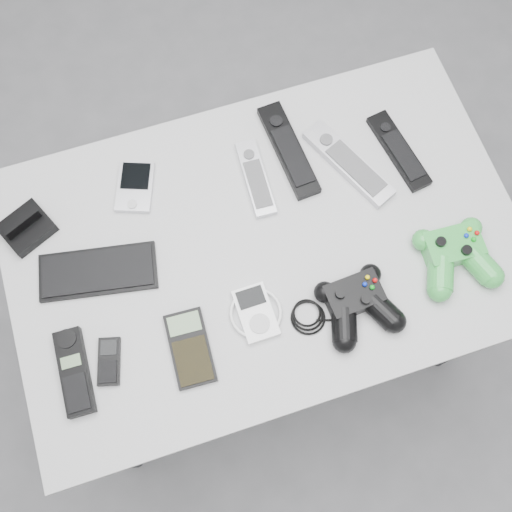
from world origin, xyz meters
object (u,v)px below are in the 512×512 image
object	(u,v)px
mobile_phone	(109,361)
calculator	(190,348)
remote_silver_a	(256,178)
controller_black	(357,302)
controller_green	(456,254)
remote_black_b	(399,150)
cordless_handset	(74,372)
pda_keyboard	(98,271)
remote_silver_b	(348,163)
remote_black_a	(288,149)
pda	(135,187)
desk	(264,253)
mp3_player	(256,313)

from	to	relation	value
mobile_phone	calculator	distance (m)	0.16
remote_silver_a	mobile_phone	world-z (taller)	remote_silver_a
controller_black	controller_green	distance (m)	0.23
remote_silver_a	remote_black_b	xyz separation A→B (m)	(0.32, -0.03, -0.00)
remote_black_b	cordless_handset	distance (m)	0.82
pda_keyboard	controller_green	bearing A→B (deg)	-5.11
remote_silver_b	mobile_phone	xyz separation A→B (m)	(-0.60, -0.26, -0.00)
remote_black_a	mobile_phone	distance (m)	0.59
mobile_phone	controller_black	world-z (taller)	controller_black
pda	cordless_handset	size ratio (longest dim) A/B	0.69
remote_black_a	calculator	size ratio (longest dim) A/B	1.56
desk	remote_silver_b	distance (m)	0.27
pda	controller_black	bearing A→B (deg)	-27.17
remote_silver_a	remote_black_b	distance (m)	0.32
mobile_phone	mp3_player	xyz separation A→B (m)	(0.30, 0.00, 0.00)
pda	remote_black_b	size ratio (longest dim) A/B	0.58
remote_silver_b	mobile_phone	bearing A→B (deg)	179.57
calculator	mp3_player	size ratio (longest dim) A/B	1.34
cordless_handset	pda	bearing A→B (deg)	60.99
mobile_phone	controller_green	xyz separation A→B (m)	(0.73, -0.01, 0.02)
desk	remote_silver_b	world-z (taller)	remote_silver_b
remote_silver_a	controller_black	world-z (taller)	controller_black
remote_black_a	mp3_player	size ratio (longest dim) A/B	2.09
pda	controller_black	size ratio (longest dim) A/B	0.44
remote_black_b	remote_silver_b	world-z (taller)	remote_silver_b
remote_black_a	remote_black_b	world-z (taller)	remote_black_a
controller_green	remote_silver_b	bearing A→B (deg)	119.20
remote_black_a	remote_silver_b	world-z (taller)	same
remote_black_a	controller_green	xyz separation A→B (m)	(0.24, -0.34, 0.02)
remote_silver_a	remote_black_b	size ratio (longest dim) A/B	0.91
remote_black_a	mobile_phone	world-z (taller)	remote_black_a
desk	remote_black_a	size ratio (longest dim) A/B	4.53
calculator	remote_silver_b	bearing A→B (deg)	35.69
remote_black_a	cordless_handset	xyz separation A→B (m)	(-0.55, -0.33, 0.00)
mobile_phone	remote_black_b	bearing A→B (deg)	34.65
remote_black_b	controller_green	bearing A→B (deg)	-96.13
remote_black_a	controller_green	distance (m)	0.42
remote_silver_a	cordless_handset	size ratio (longest dim) A/B	1.08
remote_black_b	remote_silver_a	bearing A→B (deg)	165.32
remote_black_b	controller_black	bearing A→B (deg)	-134.76
cordless_handset	remote_silver_b	bearing A→B (deg)	23.07
pda_keyboard	mp3_player	size ratio (longest dim) A/B	2.12
pda	mobile_phone	xyz separation A→B (m)	(-0.14, -0.35, -0.00)
remote_black_a	cordless_handset	size ratio (longest dim) A/B	1.40
cordless_handset	mp3_player	distance (m)	0.37
remote_silver_b	remote_black_b	bearing A→B (deg)	-25.66
remote_black_b	mobile_phone	size ratio (longest dim) A/B	2.15
remote_black_a	remote_silver_a	bearing A→B (deg)	-158.50
remote_black_a	remote_silver_b	distance (m)	0.13
desk	remote_silver_b	bearing A→B (deg)	26.49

